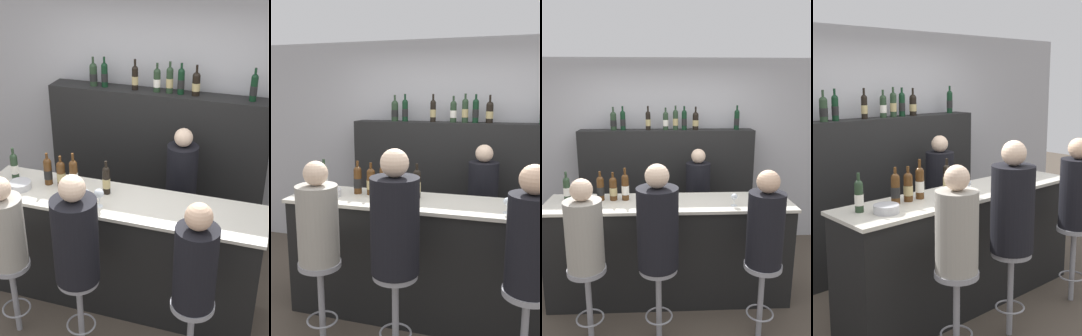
# 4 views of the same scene
# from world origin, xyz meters

# --- Properties ---
(ground_plane) EXTENTS (16.00, 16.00, 0.00)m
(ground_plane) POSITION_xyz_m (0.00, 0.00, 0.00)
(ground_plane) COLOR #4C4238
(wall_back) EXTENTS (6.40, 0.05, 2.60)m
(wall_back) POSITION_xyz_m (0.00, 1.73, 1.30)
(wall_back) COLOR #B2B2B7
(wall_back) RESTS_ON ground_plane
(bar_counter) EXTENTS (2.50, 0.60, 1.07)m
(bar_counter) POSITION_xyz_m (0.00, 0.28, 0.54)
(bar_counter) COLOR black
(bar_counter) RESTS_ON ground_plane
(back_bar_cabinet) EXTENTS (2.33, 0.28, 1.66)m
(back_bar_cabinet) POSITION_xyz_m (0.00, 1.50, 0.83)
(back_bar_cabinet) COLOR black
(back_bar_cabinet) RESTS_ON ground_plane
(wine_bottle_counter_0) EXTENTS (0.07, 0.07, 0.30)m
(wine_bottle_counter_0) POSITION_xyz_m (-1.04, 0.36, 1.20)
(wine_bottle_counter_0) COLOR #233823
(wine_bottle_counter_0) RESTS_ON bar_counter
(wine_bottle_counter_1) EXTENTS (0.08, 0.08, 0.30)m
(wine_bottle_counter_1) POSITION_xyz_m (-0.70, 0.36, 1.20)
(wine_bottle_counter_1) COLOR #4C2D14
(wine_bottle_counter_1) RESTS_ON bar_counter
(wine_bottle_counter_2) EXTENTS (0.08, 0.08, 0.29)m
(wine_bottle_counter_2) POSITION_xyz_m (-0.57, 0.36, 1.19)
(wine_bottle_counter_2) COLOR #4C2D14
(wine_bottle_counter_2) RESTS_ON bar_counter
(wine_bottle_counter_3) EXTENTS (0.08, 0.08, 0.34)m
(wine_bottle_counter_3) POSITION_xyz_m (-0.44, 0.36, 1.21)
(wine_bottle_counter_3) COLOR #4C2D14
(wine_bottle_counter_3) RESTS_ON bar_counter
(wine_bottle_counter_4) EXTENTS (0.07, 0.07, 0.31)m
(wine_bottle_counter_4) POSITION_xyz_m (-0.14, 0.36, 1.20)
(wine_bottle_counter_4) COLOR black
(wine_bottle_counter_4) RESTS_ON bar_counter
(wine_bottle_backbar_0) EXTENTS (0.08, 0.08, 0.30)m
(wine_bottle_backbar_0) POSITION_xyz_m (-0.70, 1.50, 1.78)
(wine_bottle_backbar_0) COLOR #233823
(wine_bottle_backbar_0) RESTS_ON back_bar_cabinet
(wine_bottle_backbar_1) EXTENTS (0.07, 0.07, 0.31)m
(wine_bottle_backbar_1) POSITION_xyz_m (-0.58, 1.50, 1.79)
(wine_bottle_backbar_1) COLOR black
(wine_bottle_backbar_1) RESTS_ON back_bar_cabinet
(wine_bottle_backbar_2) EXTENTS (0.07, 0.07, 0.31)m
(wine_bottle_backbar_2) POSITION_xyz_m (-0.24, 1.50, 1.79)
(wine_bottle_backbar_2) COLOR black
(wine_bottle_backbar_2) RESTS_ON back_bar_cabinet
(wine_bottle_backbar_3) EXTENTS (0.07, 0.07, 0.29)m
(wine_bottle_backbar_3) POSITION_xyz_m (-0.01, 1.50, 1.78)
(wine_bottle_backbar_3) COLOR #233823
(wine_bottle_backbar_3) RESTS_ON back_bar_cabinet
(wine_bottle_backbar_4) EXTENTS (0.07, 0.07, 0.32)m
(wine_bottle_backbar_4) POSITION_xyz_m (0.12, 1.50, 1.79)
(wine_bottle_backbar_4) COLOR #233823
(wine_bottle_backbar_4) RESTS_ON back_bar_cabinet
(wine_bottle_backbar_5) EXTENTS (0.07, 0.07, 0.31)m
(wine_bottle_backbar_5) POSITION_xyz_m (0.24, 1.50, 1.79)
(wine_bottle_backbar_5) COLOR black
(wine_bottle_backbar_5) RESTS_ON back_bar_cabinet
(wine_bottle_backbar_6) EXTENTS (0.08, 0.08, 0.31)m
(wine_bottle_backbar_6) POSITION_xyz_m (0.39, 1.50, 1.78)
(wine_bottle_backbar_6) COLOR black
(wine_bottle_backbar_6) RESTS_ON back_bar_cabinet
(wine_bottle_backbar_7) EXTENTS (0.07, 0.07, 0.32)m
(wine_bottle_backbar_7) POSITION_xyz_m (0.94, 1.50, 1.79)
(wine_bottle_backbar_7) COLOR black
(wine_bottle_backbar_7) RESTS_ON back_bar_cabinet
(wine_glass_0) EXTENTS (0.07, 0.07, 0.14)m
(wine_glass_0) POSITION_xyz_m (-0.23, 0.13, 1.17)
(wine_glass_0) COLOR silver
(wine_glass_0) RESTS_ON bar_counter
(wine_glass_1) EXTENTS (0.08, 0.08, 0.16)m
(wine_glass_1) POSITION_xyz_m (-0.12, 0.13, 1.19)
(wine_glass_1) COLOR silver
(wine_glass_1) RESTS_ON bar_counter
(wine_glass_2) EXTENTS (0.06, 0.06, 0.12)m
(wine_glass_2) POSITION_xyz_m (0.64, 0.13, 1.16)
(wine_glass_2) COLOR silver
(wine_glass_2) RESTS_ON bar_counter
(metal_bowl) EXTENTS (0.20, 0.20, 0.06)m
(metal_bowl) POSITION_xyz_m (-0.90, 0.20, 1.10)
(metal_bowl) COLOR #B7B7BC
(metal_bowl) RESTS_ON bar_counter
(bar_stool_left) EXTENTS (0.32, 0.32, 0.72)m
(bar_stool_left) POSITION_xyz_m (-0.70, -0.37, 0.55)
(bar_stool_left) COLOR gray
(bar_stool_left) RESTS_ON ground_plane
(guest_seated_left) EXTENTS (0.31, 0.31, 0.77)m
(guest_seated_left) POSITION_xyz_m (-0.70, -0.37, 1.06)
(guest_seated_left) COLOR gray
(guest_seated_left) RESTS_ON bar_stool_left
(bar_stool_middle) EXTENTS (0.32, 0.32, 0.72)m
(bar_stool_middle) POSITION_xyz_m (-0.10, -0.37, 0.55)
(bar_stool_middle) COLOR gray
(bar_stool_middle) RESTS_ON ground_plane
(guest_seated_middle) EXTENTS (0.34, 0.34, 0.89)m
(guest_seated_middle) POSITION_xyz_m (-0.10, -0.37, 1.11)
(guest_seated_middle) COLOR black
(guest_seated_middle) RESTS_ON bar_stool_middle
(bar_stool_right) EXTENTS (0.32, 0.32, 0.72)m
(bar_stool_right) POSITION_xyz_m (0.79, -0.37, 0.55)
(bar_stool_right) COLOR gray
(bar_stool_right) RESTS_ON ground_plane
(guest_seated_right) EXTENTS (0.31, 0.31, 0.83)m
(guest_seated_right) POSITION_xyz_m (0.79, -0.37, 1.09)
(guest_seated_right) COLOR black
(guest_seated_right) RESTS_ON bar_stool_right
(bartender) EXTENTS (0.30, 0.30, 1.48)m
(bartender) POSITION_xyz_m (0.38, 1.04, 0.68)
(bartender) COLOR black
(bartender) RESTS_ON ground_plane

